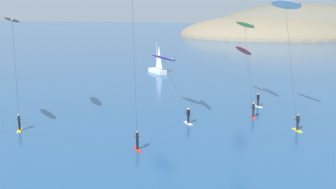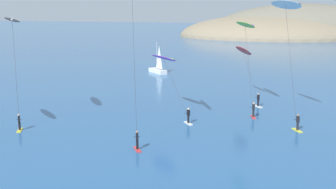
% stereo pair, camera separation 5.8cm
% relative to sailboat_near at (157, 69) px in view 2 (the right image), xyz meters
% --- Properties ---
extents(headland_island, '(91.93, 55.54, 26.54)m').
position_rel_sailboat_near_xyz_m(headland_island, '(25.47, 103.23, -0.64)').
color(headland_island, '#6B6656').
rests_on(headland_island, ground).
extents(sailboat_near, '(4.85, 4.93, 5.70)m').
position_rel_sailboat_near_xyz_m(sailboat_near, '(0.00, 0.00, 0.00)').
color(sailboat_near, white).
rests_on(sailboat_near, ground).
extents(kitesurfer_red, '(4.77, 7.95, 6.98)m').
position_rel_sailboat_near_xyz_m(kitesurfer_red, '(17.62, -18.17, 5.28)').
color(kitesurfer_red, silver).
rests_on(kitesurfer_red, ground).
extents(kitesurfer_lime, '(3.76, 7.90, 10.46)m').
position_rel_sailboat_near_xyz_m(kitesurfer_lime, '(18.19, -24.28, 8.73)').
color(kitesurfer_lime, red).
rests_on(kitesurfer_lime, ground).
extents(kitesurfer_black, '(4.37, 5.90, 11.09)m').
position_rel_sailboat_near_xyz_m(kitesurfer_black, '(-3.91, -37.05, 9.41)').
color(kitesurfer_black, yellow).
rests_on(kitesurfer_black, ground).
extents(kitesurfer_cyan, '(3.76, 7.08, 13.94)m').
position_rel_sailboat_near_xyz_m(kitesurfer_cyan, '(9.45, -38.39, 11.77)').
color(kitesurfer_cyan, red).
rests_on(kitesurfer_cyan, ground).
extents(kitesurfer_purple, '(6.75, 6.89, 6.78)m').
position_rel_sailboat_near_xyz_m(kitesurfer_purple, '(9.77, -28.88, 5.32)').
color(kitesurfer_purple, silver).
rests_on(kitesurfer_purple, ground).
extents(kitesurfer_white, '(4.36, 6.69, 12.83)m').
position_rel_sailboat_near_xyz_m(kitesurfer_white, '(22.62, -29.11, 10.86)').
color(kitesurfer_white, yellow).
rests_on(kitesurfer_white, ground).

